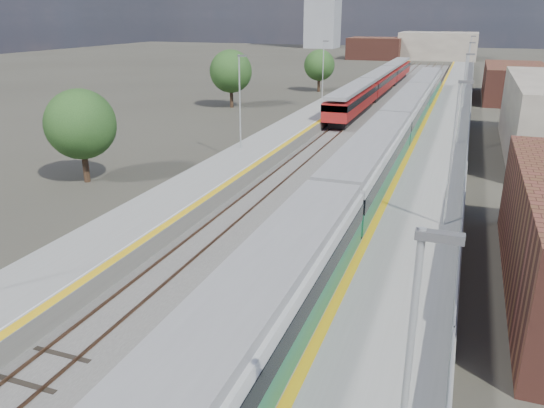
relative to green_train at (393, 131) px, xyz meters
The scene contains 11 objects.
ground 11.58m from the green_train, 97.60° to the left, with size 320.00×320.00×0.00m, color #47443A.
ballast_bed 14.43m from the green_train, 105.26° to the left, with size 10.50×155.00×0.06m, color #565451.
tracks 15.89m from the green_train, 101.55° to the left, with size 8.96×160.00×0.17m.
platform_right 14.36m from the green_train, 74.61° to the left, with size 4.70×155.00×8.52m.
platform_left 17.41m from the green_train, 127.52° to the left, with size 4.30×155.00×8.52m.
buildings 102.10m from the green_train, 101.12° to the left, with size 72.00×185.50×40.00m.
green_train is the anchor object (origin of this frame).
red_train 36.98m from the green_train, 100.91° to the left, with size 2.77×56.23×3.50m.
tree_a 24.44m from the green_train, 144.14° to the right, with size 4.93×4.93×6.68m.
tree_b 30.27m from the green_train, 140.52° to the left, with size 5.41×5.41×7.33m.
tree_c 41.31m from the green_train, 113.78° to the left, with size 4.74×4.74×6.42m.
Camera 1 is at (6.99, -5.48, 11.46)m, focal length 35.00 mm.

